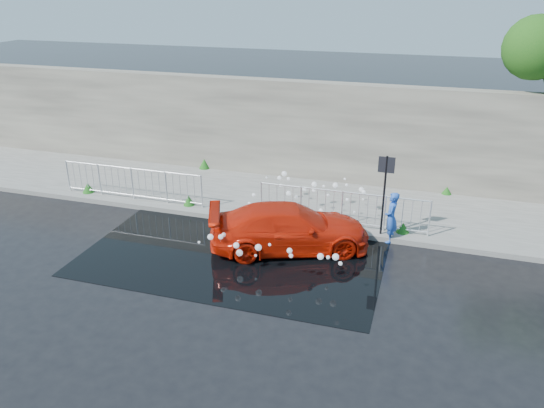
{
  "coord_description": "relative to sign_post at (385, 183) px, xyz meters",
  "views": [
    {
      "loc": [
        5.27,
        -10.93,
        6.92
      ],
      "look_at": [
        1.15,
        2.37,
        1.0
      ],
      "focal_mm": 35.0,
      "sensor_mm": 36.0,
      "label": 1
    }
  ],
  "objects": [
    {
      "name": "railing_right",
      "position": [
        -1.2,
        0.25,
        -0.99
      ],
      "size": [
        5.05,
        0.05,
        1.1
      ],
      "color": "silver",
      "rests_on": "pavement"
    },
    {
      "name": "ground",
      "position": [
        -4.2,
        -3.1,
        -1.72
      ],
      "size": [
        90.0,
        90.0,
        0.0
      ],
      "primitive_type": "plane",
      "color": "black",
      "rests_on": "ground"
    },
    {
      "name": "water_spray",
      "position": [
        -2.48,
        -0.56,
        -1.02
      ],
      "size": [
        3.57,
        5.38,
        0.96
      ],
      "color": "white",
      "rests_on": "ground"
    },
    {
      "name": "pavement",
      "position": [
        -4.2,
        1.9,
        -1.65
      ],
      "size": [
        30.0,
        4.0,
        0.15
      ],
      "primitive_type": "cube",
      "color": "#5F5F5A",
      "rests_on": "ground"
    },
    {
      "name": "retaining_wall",
      "position": [
        -4.2,
        4.1,
        0.18
      ],
      "size": [
        30.0,
        0.6,
        3.5
      ],
      "primitive_type": "cube",
      "color": "#524C45",
      "rests_on": "pavement"
    },
    {
      "name": "weeds",
      "position": [
        -4.59,
        1.37,
        -1.4
      ],
      "size": [
        12.17,
        3.93,
        0.4
      ],
      "color": "#215617",
      "rests_on": "pavement"
    },
    {
      "name": "curb",
      "position": [
        -4.2,
        -0.1,
        -1.64
      ],
      "size": [
        30.0,
        0.25,
        0.16
      ],
      "primitive_type": "cube",
      "color": "#5F5F5A",
      "rests_on": "ground"
    },
    {
      "name": "sign_post",
      "position": [
        0.0,
        0.0,
        0.0
      ],
      "size": [
        0.45,
        0.06,
        2.5
      ],
      "color": "black",
      "rests_on": "ground"
    },
    {
      "name": "person",
      "position": [
        0.26,
        -0.1,
        -0.98
      ],
      "size": [
        0.36,
        0.55,
        1.5
      ],
      "primitive_type": "imported",
      "rotation": [
        0.0,
        0.0,
        -1.58
      ],
      "color": "blue",
      "rests_on": "ground"
    },
    {
      "name": "red_car",
      "position": [
        -2.35,
        -1.36,
        -1.09
      ],
      "size": [
        4.71,
        3.27,
        1.27
      ],
      "primitive_type": "imported",
      "rotation": [
        0.0,
        0.0,
        1.95
      ],
      "color": "red",
      "rests_on": "ground"
    },
    {
      "name": "puddle",
      "position": [
        -3.7,
        -2.1,
        -1.72
      ],
      "size": [
        8.0,
        5.0,
        0.01
      ],
      "primitive_type": "cube",
      "color": "black",
      "rests_on": "ground"
    },
    {
      "name": "railing_left",
      "position": [
        -8.2,
        0.25,
        -0.99
      ],
      "size": [
        5.05,
        0.05,
        1.1
      ],
      "color": "silver",
      "rests_on": "pavement"
    }
  ]
}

